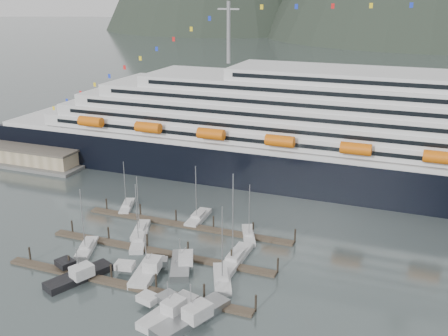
{
  "coord_description": "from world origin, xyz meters",
  "views": [
    {
      "loc": [
        40.44,
        -78.13,
        49.09
      ],
      "look_at": [
        1.54,
        22.0,
        12.41
      ],
      "focal_mm": 42.0,
      "sensor_mm": 36.0,
      "label": 1
    }
  ],
  "objects_px": {
    "sailboat_a": "(87,248)",
    "sailboat_g": "(249,235)",
    "trawler_d": "(168,310)",
    "sailboat_d": "(235,259)",
    "sailboat_f": "(198,218)",
    "trawler_c": "(191,315)",
    "warehouse": "(23,152)",
    "sailboat_b": "(139,241)",
    "cruise_ship": "(375,143)",
    "trawler_e": "(180,264)",
    "sailboat_h": "(222,279)",
    "sailboat_e": "(127,207)",
    "trawler_a": "(78,275)",
    "trawler_b": "(146,271)",
    "sailboat_c": "(141,230)"
  },
  "relations": [
    {
      "from": "sailboat_h",
      "to": "trawler_b",
      "type": "bearing_deg",
      "value": 78.12
    },
    {
      "from": "sailboat_f",
      "to": "sailboat_a",
      "type": "bearing_deg",
      "value": 142.93
    },
    {
      "from": "sailboat_a",
      "to": "trawler_c",
      "type": "relative_size",
      "value": 0.95
    },
    {
      "from": "cruise_ship",
      "to": "trawler_e",
      "type": "bearing_deg",
      "value": -116.88
    },
    {
      "from": "sailboat_f",
      "to": "sailboat_g",
      "type": "height_order",
      "value": "sailboat_f"
    },
    {
      "from": "sailboat_a",
      "to": "sailboat_h",
      "type": "relative_size",
      "value": 0.9
    },
    {
      "from": "sailboat_h",
      "to": "trawler_c",
      "type": "height_order",
      "value": "sailboat_h"
    },
    {
      "from": "sailboat_g",
      "to": "sailboat_d",
      "type": "bearing_deg",
      "value": 162.32
    },
    {
      "from": "sailboat_b",
      "to": "sailboat_c",
      "type": "height_order",
      "value": "sailboat_b"
    },
    {
      "from": "sailboat_d",
      "to": "sailboat_g",
      "type": "bearing_deg",
      "value": 5.27
    },
    {
      "from": "trawler_d",
      "to": "sailboat_d",
      "type": "bearing_deg",
      "value": 3.01
    },
    {
      "from": "cruise_ship",
      "to": "sailboat_f",
      "type": "xyz_separation_m",
      "value": [
        -33.96,
        -34.95,
        -11.6
      ]
    },
    {
      "from": "sailboat_c",
      "to": "sailboat_g",
      "type": "distance_m",
      "value": 23.08
    },
    {
      "from": "sailboat_f",
      "to": "trawler_c",
      "type": "xyz_separation_m",
      "value": [
        14.23,
        -34.93,
        0.48
      ]
    },
    {
      "from": "trawler_b",
      "to": "trawler_d",
      "type": "distance_m",
      "value": 13.36
    },
    {
      "from": "trawler_d",
      "to": "trawler_b",
      "type": "bearing_deg",
      "value": 58.21
    },
    {
      "from": "sailboat_a",
      "to": "warehouse",
      "type": "bearing_deg",
      "value": 31.0
    },
    {
      "from": "sailboat_h",
      "to": "trawler_c",
      "type": "bearing_deg",
      "value": 154.29
    },
    {
      "from": "sailboat_e",
      "to": "sailboat_g",
      "type": "bearing_deg",
      "value": -118.11
    },
    {
      "from": "sailboat_b",
      "to": "sailboat_e",
      "type": "relative_size",
      "value": 1.11
    },
    {
      "from": "trawler_b",
      "to": "trawler_c",
      "type": "height_order",
      "value": "trawler_c"
    },
    {
      "from": "sailboat_h",
      "to": "trawler_e",
      "type": "relative_size",
      "value": 1.41
    },
    {
      "from": "sailboat_h",
      "to": "sailboat_a",
      "type": "bearing_deg",
      "value": 63.6
    },
    {
      "from": "trawler_c",
      "to": "sailboat_g",
      "type": "bearing_deg",
      "value": 24.13
    },
    {
      "from": "warehouse",
      "to": "sailboat_b",
      "type": "height_order",
      "value": "sailboat_b"
    },
    {
      "from": "trawler_a",
      "to": "trawler_e",
      "type": "height_order",
      "value": "trawler_a"
    },
    {
      "from": "sailboat_d",
      "to": "sailboat_g",
      "type": "distance_m",
      "value": 10.82
    },
    {
      "from": "warehouse",
      "to": "sailboat_c",
      "type": "height_order",
      "value": "sailboat_c"
    },
    {
      "from": "trawler_c",
      "to": "trawler_a",
      "type": "bearing_deg",
      "value": 103.11
    },
    {
      "from": "warehouse",
      "to": "sailboat_e",
      "type": "distance_m",
      "value": 54.35
    },
    {
      "from": "sailboat_h",
      "to": "trawler_c",
      "type": "distance_m",
      "value": 12.55
    },
    {
      "from": "warehouse",
      "to": "sailboat_f",
      "type": "bearing_deg",
      "value": -17.92
    },
    {
      "from": "sailboat_h",
      "to": "sailboat_d",
      "type": "bearing_deg",
      "value": -21.67
    },
    {
      "from": "sailboat_f",
      "to": "trawler_a",
      "type": "xyz_separation_m",
      "value": [
        -9.59,
        -31.01,
        0.44
      ]
    },
    {
      "from": "sailboat_d",
      "to": "sailboat_f",
      "type": "distance_m",
      "value": 20.56
    },
    {
      "from": "sailboat_g",
      "to": "trawler_c",
      "type": "xyz_separation_m",
      "value": [
        0.9,
        -30.88,
        0.52
      ]
    },
    {
      "from": "trawler_e",
      "to": "cruise_ship",
      "type": "bearing_deg",
      "value": -50.2
    },
    {
      "from": "sailboat_a",
      "to": "sailboat_g",
      "type": "height_order",
      "value": "sailboat_a"
    },
    {
      "from": "sailboat_b",
      "to": "trawler_d",
      "type": "distance_m",
      "value": 26.59
    },
    {
      "from": "sailboat_h",
      "to": "trawler_a",
      "type": "xyz_separation_m",
      "value": [
        -24.16,
        -8.61,
        0.43
      ]
    },
    {
      "from": "sailboat_g",
      "to": "trawler_a",
      "type": "bearing_deg",
      "value": 117.09
    },
    {
      "from": "sailboat_e",
      "to": "trawler_d",
      "type": "relative_size",
      "value": 1.03
    },
    {
      "from": "sailboat_f",
      "to": "trawler_b",
      "type": "bearing_deg",
      "value": 179.9
    },
    {
      "from": "sailboat_d",
      "to": "trawler_d",
      "type": "xyz_separation_m",
      "value": [
        -3.98,
        -20.13,
        0.41
      ]
    },
    {
      "from": "sailboat_d",
      "to": "sailboat_h",
      "type": "bearing_deg",
      "value": -177.11
    },
    {
      "from": "trawler_c",
      "to": "trawler_d",
      "type": "height_order",
      "value": "trawler_c"
    },
    {
      "from": "cruise_ship",
      "to": "sailboat_e",
      "type": "distance_m",
      "value": 64.02
    },
    {
      "from": "sailboat_a",
      "to": "sailboat_b",
      "type": "bearing_deg",
      "value": -69.93
    },
    {
      "from": "sailboat_d",
      "to": "sailboat_a",
      "type": "bearing_deg",
      "value": 102.89
    },
    {
      "from": "cruise_ship",
      "to": "sailboat_f",
      "type": "bearing_deg",
      "value": -134.17
    }
  ]
}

